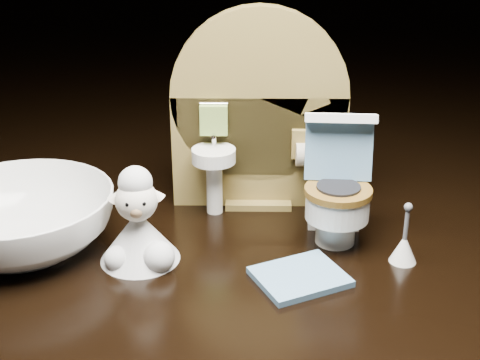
# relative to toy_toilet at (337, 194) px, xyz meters

# --- Properties ---
(backdrop_panel) EXTENTS (0.13, 0.05, 0.15)m
(backdrop_panel) POSITION_rel_toy_toilet_xyz_m (-0.05, 0.05, 0.03)
(backdrop_panel) COLOR olive
(backdrop_panel) RESTS_ON ground
(toy_toilet) EXTENTS (0.05, 0.06, 0.09)m
(toy_toilet) POSITION_rel_toy_toilet_xyz_m (0.00, 0.00, 0.00)
(toy_toilet) COLOR white
(toy_toilet) RESTS_ON ground
(bath_mat) EXTENTS (0.07, 0.06, 0.00)m
(bath_mat) POSITION_rel_toy_toilet_xyz_m (-0.03, -0.06, -0.03)
(bath_mat) COLOR #5680A2
(bath_mat) RESTS_ON ground
(toilet_brush) EXTENTS (0.02, 0.02, 0.04)m
(toilet_brush) POSITION_rel_toy_toilet_xyz_m (0.04, -0.03, -0.02)
(toilet_brush) COLOR white
(toilet_brush) RESTS_ON ground
(plush_lamb) EXTENTS (0.05, 0.05, 0.07)m
(plush_lamb) POSITION_rel_toy_toilet_xyz_m (-0.13, -0.04, -0.01)
(plush_lamb) COLOR silver
(plush_lamb) RESTS_ON ground
(ceramic_bowl) EXTENTS (0.14, 0.14, 0.04)m
(ceramic_bowl) POSITION_rel_toy_toilet_xyz_m (-0.21, -0.02, -0.01)
(ceramic_bowl) COLOR white
(ceramic_bowl) RESTS_ON ground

